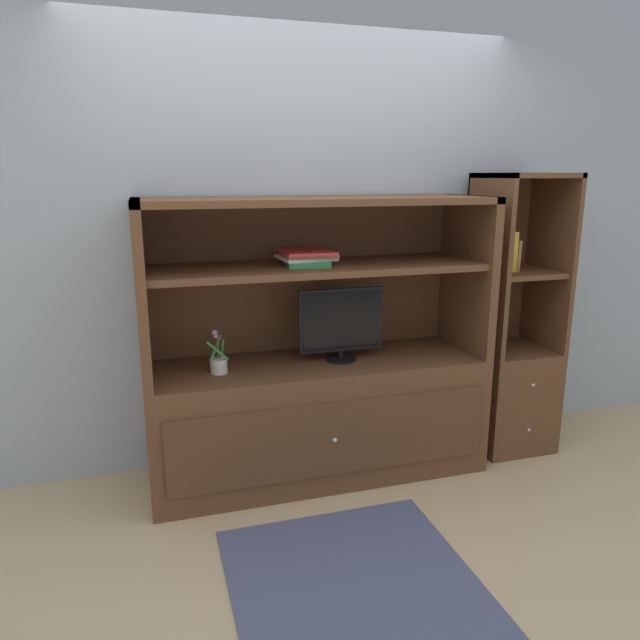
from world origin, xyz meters
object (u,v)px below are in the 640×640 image
magazine_stack (307,257)px  potted_plant (219,363)px  media_console (317,390)px  bookshelf_tall (510,360)px  upright_book_row (504,253)px  tv_monitor (341,323)px

magazine_stack → potted_plant: bearing=-174.5°
potted_plant → magazine_stack: (0.50, 0.05, 0.54)m
media_console → bookshelf_tall: (1.27, 0.00, 0.06)m
media_console → upright_book_row: media_console is taller
media_console → bookshelf_tall: bearing=0.2°
tv_monitor → magazine_stack: size_ratio=1.56×
bookshelf_tall → upright_book_row: size_ratio=7.06×
media_console → potted_plant: bearing=-174.8°
upright_book_row → media_console: bearing=179.7°
potted_plant → bookshelf_tall: (1.83, 0.05, -0.17)m
bookshelf_tall → upright_book_row: bookshelf_tall is taller
potted_plant → upright_book_row: 1.80m
potted_plant → bookshelf_tall: size_ratio=0.14×
potted_plant → bookshelf_tall: 1.84m
potted_plant → magazine_stack: bearing=5.5°
media_console → magazine_stack: bearing=-177.4°
media_console → upright_book_row: (1.16, -0.01, 0.75)m
magazine_stack → bookshelf_tall: bearing=0.3°
magazine_stack → bookshelf_tall: bookshelf_tall is taller
bookshelf_tall → upright_book_row: bearing=-174.9°
tv_monitor → magazine_stack: bearing=173.9°
potted_plant → media_console: bearing=5.2°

